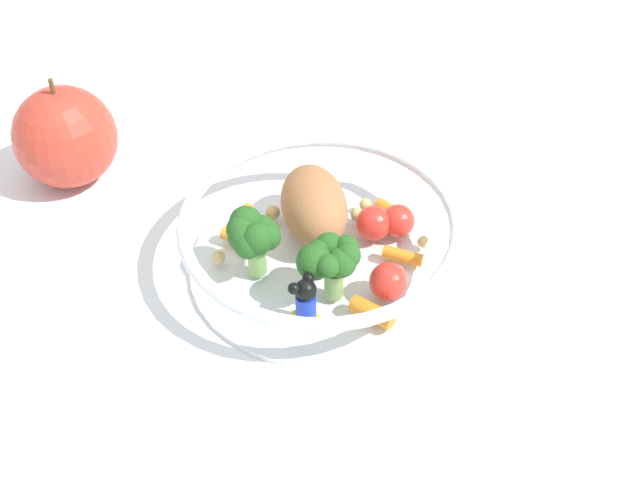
{
  "coord_description": "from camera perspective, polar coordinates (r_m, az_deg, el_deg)",
  "views": [
    {
      "loc": [
        0.41,
        0.11,
        0.42
      ],
      "look_at": [
        0.01,
        -0.01,
        0.03
      ],
      "focal_mm": 45.43,
      "sensor_mm": 36.0,
      "label": 1
    }
  ],
  "objects": [
    {
      "name": "food_container",
      "position": [
        0.58,
        -0.12,
        0.3
      ],
      "size": [
        0.2,
        0.2,
        0.06
      ],
      "color": "white",
      "rests_on": "ground_plane"
    },
    {
      "name": "loose_apple",
      "position": [
        0.68,
        -17.51,
        6.94
      ],
      "size": [
        0.08,
        0.08,
        0.09
      ],
      "color": "#BC3828",
      "rests_on": "ground_plane"
    },
    {
      "name": "ground_plane",
      "position": [
        0.6,
        0.95,
        -1.55
      ],
      "size": [
        2.4,
        2.4,
        0.0
      ],
      "primitive_type": "plane",
      "color": "white"
    }
  ]
}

